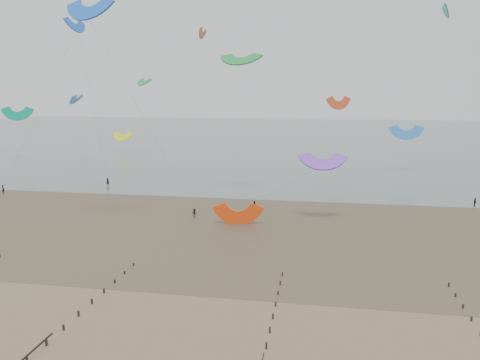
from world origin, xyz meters
name	(u,v)px	position (x,y,z in m)	size (l,w,h in m)	color
ground	(228,323)	(0.00, 0.00, 0.00)	(500.00, 500.00, 0.00)	brown
sea_and_shore	(244,221)	(-4.08, 34.40, 0.01)	(500.00, 665.00, 0.03)	#475654
kitesurfer_lead	(3,189)	(-57.05, 46.83, 0.93)	(0.68, 0.44, 1.86)	black
kitesurfers	(417,202)	(25.81, 49.82, 0.82)	(111.39, 27.55, 1.88)	black
grounded_kite	(238,224)	(-4.78, 32.48, 0.00)	(6.75, 3.54, 5.15)	#FF4610
kites_airborne	(229,94)	(-16.72, 86.87, 20.41)	(248.37, 108.15, 41.76)	#641FC5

